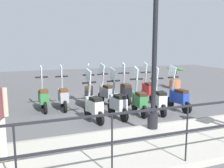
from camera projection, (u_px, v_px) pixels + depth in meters
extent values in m
plane|color=#4C4C4F|center=(127.00, 109.00, 8.77)|extent=(28.00, 28.00, 0.00)
cube|color=#A39E93|center=(184.00, 140.00, 5.81)|extent=(2.20, 20.00, 0.15)
cube|color=gray|center=(160.00, 126.00, 6.77)|extent=(0.10, 20.00, 0.15)
cube|color=black|center=(220.00, 102.00, 4.70)|extent=(0.04, 16.00, 0.04)
cube|color=black|center=(218.00, 126.00, 4.78)|extent=(0.04, 16.00, 0.04)
cylinder|color=black|center=(187.00, 134.00, 4.53)|extent=(0.03, 0.03, 1.05)
cylinder|color=black|center=(112.00, 146.00, 4.02)|extent=(0.03, 0.03, 1.05)
cylinder|color=black|center=(16.00, 161.00, 3.51)|extent=(0.03, 0.03, 1.05)
cylinder|color=black|center=(153.00, 121.00, 6.36)|extent=(0.26, 0.26, 0.40)
cylinder|color=black|center=(155.00, 42.00, 6.04)|extent=(0.12, 0.12, 4.37)
cylinder|color=beige|center=(3.00, 140.00, 4.56)|extent=(0.14, 0.14, 0.82)
cylinder|color=tan|center=(5.00, 102.00, 4.48)|extent=(0.09, 0.09, 0.52)
cylinder|color=#9E5B3D|center=(175.00, 84.00, 12.70)|extent=(0.56, 0.56, 0.45)
cylinder|color=brown|center=(175.00, 75.00, 12.62)|extent=(0.10, 0.10, 0.50)
ellipsoid|color=#387A33|center=(173.00, 69.00, 12.80)|extent=(0.56, 0.16, 0.10)
ellipsoid|color=#387A33|center=(179.00, 70.00, 12.34)|extent=(0.56, 0.16, 0.10)
ellipsoid|color=#387A33|center=(171.00, 69.00, 12.48)|extent=(0.56, 0.16, 0.10)
ellipsoid|color=#387A33|center=(180.00, 69.00, 12.66)|extent=(0.56, 0.16, 0.10)
ellipsoid|color=#387A33|center=(171.00, 69.00, 12.67)|extent=(0.56, 0.16, 0.10)
ellipsoid|color=#387A33|center=(181.00, 69.00, 12.47)|extent=(0.56, 0.16, 0.10)
cylinder|color=black|center=(169.00, 103.00, 8.91)|extent=(0.41, 0.14, 0.40)
cylinder|color=black|center=(187.00, 108.00, 8.20)|extent=(0.41, 0.14, 0.40)
cube|color=navy|center=(180.00, 98.00, 8.43)|extent=(0.63, 0.36, 0.36)
cube|color=navy|center=(174.00, 95.00, 8.68)|extent=(0.16, 0.31, 0.44)
cube|color=black|center=(182.00, 91.00, 8.34)|extent=(0.43, 0.32, 0.10)
cylinder|color=gray|center=(173.00, 85.00, 8.67)|extent=(0.19, 0.10, 0.55)
cube|color=black|center=(173.00, 77.00, 8.63)|extent=(0.12, 0.44, 0.05)
cube|color=silver|center=(172.00, 71.00, 8.65)|extent=(0.39, 0.09, 0.42)
cylinder|color=black|center=(155.00, 104.00, 8.64)|extent=(0.41, 0.16, 0.40)
cylinder|color=black|center=(163.00, 111.00, 7.83)|extent=(0.41, 0.16, 0.40)
cube|color=#B7BCC6|center=(160.00, 100.00, 8.11)|extent=(0.64, 0.39, 0.36)
cube|color=#B7BCC6|center=(157.00, 97.00, 8.39)|extent=(0.18, 0.32, 0.44)
cube|color=black|center=(161.00, 93.00, 8.00)|extent=(0.44, 0.33, 0.10)
cylinder|color=gray|center=(157.00, 87.00, 8.39)|extent=(0.19, 0.11, 0.55)
cube|color=black|center=(157.00, 78.00, 8.34)|extent=(0.15, 0.44, 0.05)
cube|color=silver|center=(156.00, 72.00, 8.37)|extent=(0.39, 0.11, 0.42)
cylinder|color=black|center=(134.00, 105.00, 8.49)|extent=(0.41, 0.11, 0.40)
cylinder|color=black|center=(144.00, 112.00, 7.70)|extent=(0.41, 0.11, 0.40)
cube|color=#2D6B38|center=(140.00, 101.00, 7.97)|extent=(0.62, 0.33, 0.36)
cube|color=#2D6B38|center=(137.00, 98.00, 8.24)|extent=(0.15, 0.31, 0.44)
cube|color=black|center=(141.00, 94.00, 7.86)|extent=(0.42, 0.29, 0.10)
cylinder|color=gray|center=(136.00, 87.00, 8.24)|extent=(0.19, 0.09, 0.55)
cube|color=black|center=(137.00, 79.00, 8.19)|extent=(0.10, 0.44, 0.05)
cube|color=silver|center=(136.00, 73.00, 8.22)|extent=(0.39, 0.06, 0.42)
cylinder|color=black|center=(111.00, 109.00, 8.08)|extent=(0.41, 0.12, 0.40)
cylinder|color=black|center=(124.00, 115.00, 7.35)|extent=(0.41, 0.12, 0.40)
cube|color=#B7BCC6|center=(119.00, 104.00, 7.60)|extent=(0.63, 0.34, 0.36)
cube|color=#B7BCC6|center=(114.00, 101.00, 7.85)|extent=(0.15, 0.31, 0.44)
cube|color=black|center=(120.00, 97.00, 7.50)|extent=(0.43, 0.30, 0.10)
cylinder|color=gray|center=(114.00, 90.00, 7.84)|extent=(0.19, 0.09, 0.55)
cube|color=black|center=(114.00, 81.00, 7.80)|extent=(0.11, 0.44, 0.05)
cube|color=silver|center=(113.00, 74.00, 7.82)|extent=(0.39, 0.07, 0.42)
cylinder|color=black|center=(88.00, 111.00, 7.75)|extent=(0.41, 0.14, 0.40)
cylinder|color=black|center=(100.00, 118.00, 7.04)|extent=(0.41, 0.14, 0.40)
cube|color=beige|center=(95.00, 106.00, 7.28)|extent=(0.64, 0.37, 0.36)
cube|color=beige|center=(90.00, 104.00, 7.52)|extent=(0.17, 0.32, 0.44)
cube|color=black|center=(96.00, 99.00, 7.18)|extent=(0.44, 0.32, 0.10)
cylinder|color=gray|center=(89.00, 92.00, 7.51)|extent=(0.19, 0.10, 0.55)
cube|color=black|center=(89.00, 83.00, 7.47)|extent=(0.13, 0.44, 0.05)
cube|color=silver|center=(88.00, 76.00, 7.49)|extent=(0.39, 0.09, 0.42)
cylinder|color=black|center=(144.00, 94.00, 10.36)|extent=(0.41, 0.11, 0.40)
cylinder|color=black|center=(152.00, 98.00, 9.58)|extent=(0.41, 0.11, 0.40)
cube|color=#B21E1E|center=(149.00, 90.00, 9.85)|extent=(0.62, 0.33, 0.36)
cube|color=#B21E1E|center=(146.00, 88.00, 10.12)|extent=(0.14, 0.31, 0.44)
cube|color=black|center=(150.00, 84.00, 9.74)|extent=(0.42, 0.29, 0.10)
cylinder|color=gray|center=(145.00, 79.00, 10.12)|extent=(0.19, 0.08, 0.55)
cube|color=black|center=(146.00, 72.00, 10.07)|extent=(0.09, 0.44, 0.05)
cube|color=silver|center=(145.00, 67.00, 10.09)|extent=(0.39, 0.06, 0.42)
cylinder|color=black|center=(123.00, 95.00, 10.10)|extent=(0.41, 0.14, 0.40)
cylinder|color=black|center=(128.00, 100.00, 9.30)|extent=(0.41, 0.14, 0.40)
cube|color=black|center=(126.00, 91.00, 9.57)|extent=(0.63, 0.37, 0.36)
cube|color=black|center=(124.00, 89.00, 9.85)|extent=(0.16, 0.31, 0.44)
cube|color=black|center=(127.00, 85.00, 9.47)|extent=(0.43, 0.32, 0.10)
cylinder|color=gray|center=(124.00, 80.00, 9.85)|extent=(0.19, 0.10, 0.55)
cube|color=black|center=(124.00, 73.00, 9.80)|extent=(0.12, 0.44, 0.05)
cube|color=silver|center=(124.00, 68.00, 9.83)|extent=(0.39, 0.09, 0.42)
cylinder|color=black|center=(101.00, 97.00, 9.77)|extent=(0.41, 0.15, 0.40)
cylinder|color=black|center=(112.00, 101.00, 9.07)|extent=(0.41, 0.15, 0.40)
cube|color=gray|center=(107.00, 92.00, 9.30)|extent=(0.64, 0.38, 0.36)
cube|color=gray|center=(104.00, 91.00, 9.55)|extent=(0.17, 0.32, 0.44)
cube|color=black|center=(108.00, 87.00, 9.21)|extent=(0.44, 0.33, 0.10)
cylinder|color=gray|center=(103.00, 81.00, 9.54)|extent=(0.19, 0.10, 0.55)
cube|color=black|center=(103.00, 74.00, 9.49)|extent=(0.14, 0.44, 0.05)
cube|color=silver|center=(102.00, 69.00, 9.51)|extent=(0.39, 0.10, 0.42)
cylinder|color=black|center=(89.00, 99.00, 9.53)|extent=(0.41, 0.19, 0.40)
cylinder|color=black|center=(89.00, 104.00, 8.71)|extent=(0.41, 0.19, 0.40)
cube|color=black|center=(89.00, 94.00, 8.99)|extent=(0.65, 0.44, 0.36)
cube|color=black|center=(89.00, 92.00, 9.27)|extent=(0.20, 0.32, 0.44)
cube|color=black|center=(89.00, 88.00, 8.88)|extent=(0.46, 0.36, 0.10)
cylinder|color=gray|center=(89.00, 82.00, 9.27)|extent=(0.20, 0.12, 0.55)
cube|color=black|center=(89.00, 75.00, 9.23)|extent=(0.18, 0.44, 0.05)
cube|color=silver|center=(89.00, 69.00, 9.25)|extent=(0.38, 0.14, 0.42)
cylinder|color=black|center=(62.00, 101.00, 9.12)|extent=(0.40, 0.10, 0.40)
cylinder|color=black|center=(65.00, 107.00, 8.34)|extent=(0.40, 0.10, 0.40)
cube|color=gray|center=(64.00, 96.00, 8.61)|extent=(0.61, 0.30, 0.36)
cube|color=gray|center=(62.00, 94.00, 8.87)|extent=(0.13, 0.30, 0.44)
cube|color=#4C2D19|center=(64.00, 90.00, 8.50)|extent=(0.41, 0.28, 0.10)
cylinder|color=gray|center=(62.00, 84.00, 8.87)|extent=(0.19, 0.08, 0.55)
cube|color=black|center=(62.00, 76.00, 8.83)|extent=(0.08, 0.44, 0.05)
cube|color=silver|center=(61.00, 71.00, 8.85)|extent=(0.39, 0.05, 0.42)
cylinder|color=black|center=(42.00, 102.00, 8.92)|extent=(0.40, 0.09, 0.40)
cylinder|color=black|center=(45.00, 108.00, 8.17)|extent=(0.40, 0.09, 0.40)
cube|color=#2D6B38|center=(44.00, 98.00, 8.42)|extent=(0.61, 0.30, 0.36)
cube|color=#2D6B38|center=(43.00, 95.00, 8.68)|extent=(0.13, 0.30, 0.44)
cube|color=#4C2D19|center=(44.00, 91.00, 8.32)|extent=(0.41, 0.27, 0.10)
cylinder|color=gray|center=(42.00, 85.00, 8.68)|extent=(0.18, 0.07, 0.55)
cube|color=black|center=(42.00, 77.00, 8.64)|extent=(0.07, 0.44, 0.05)
cube|color=silver|center=(41.00, 71.00, 8.66)|extent=(0.39, 0.04, 0.42)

